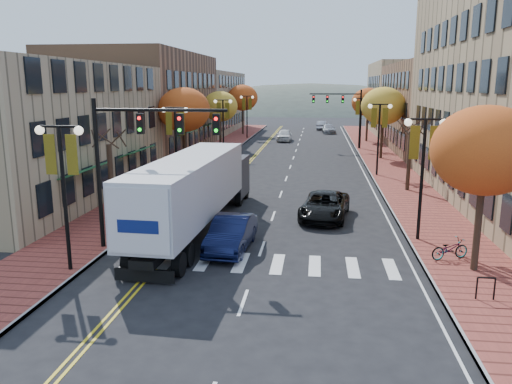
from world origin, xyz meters
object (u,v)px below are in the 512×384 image
(navy_sedan, at_px, (231,233))
(black_suv, at_px, (325,206))
(semi_truck, at_px, (198,186))
(bicycle, at_px, (450,249))

(navy_sedan, relative_size, black_suv, 0.88)
(semi_truck, height_order, bicycle, semi_truck)
(semi_truck, relative_size, navy_sedan, 3.42)
(semi_truck, distance_m, black_suv, 7.58)
(bicycle, bearing_deg, black_suv, 15.73)
(black_suv, distance_m, bicycle, 8.57)
(semi_truck, height_order, navy_sedan, semi_truck)
(navy_sedan, relative_size, bicycle, 2.69)
(navy_sedan, height_order, bicycle, navy_sedan)
(semi_truck, relative_size, black_suv, 3.01)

